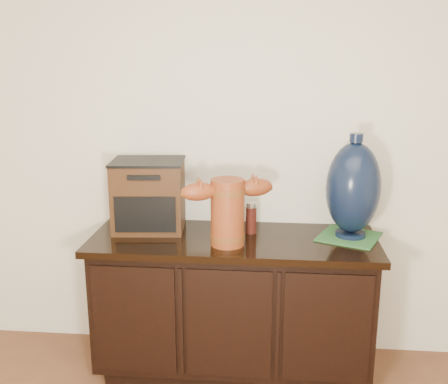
# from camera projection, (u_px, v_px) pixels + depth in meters

# --- Properties ---
(sideboard) EXTENTS (1.46, 0.56, 0.75)m
(sideboard) POSITION_uv_depth(u_px,v_px,m) (233.00, 303.00, 2.76)
(sideboard) COLOR black
(sideboard) RESTS_ON ground
(terracotta_vessel) EXTENTS (0.46, 0.25, 0.33)m
(terracotta_vessel) POSITION_uv_depth(u_px,v_px,m) (228.00, 208.00, 2.53)
(terracotta_vessel) COLOR brown
(terracotta_vessel) RESTS_ON sideboard
(tv_radio) EXTENTS (0.40, 0.33, 0.37)m
(tv_radio) POSITION_uv_depth(u_px,v_px,m) (149.00, 195.00, 2.76)
(tv_radio) COLOR #371E0D
(tv_radio) RESTS_ON sideboard
(green_mat) EXTENTS (0.37, 0.37, 0.01)m
(green_mat) POSITION_uv_depth(u_px,v_px,m) (349.00, 237.00, 2.67)
(green_mat) COLOR #295B2B
(green_mat) RESTS_ON sideboard
(lamp_base) EXTENTS (0.36, 0.36, 0.53)m
(lamp_base) POSITION_uv_depth(u_px,v_px,m) (353.00, 188.00, 2.61)
(lamp_base) COLOR black
(lamp_base) RESTS_ON green_mat
(spray_can) EXTENTS (0.06, 0.06, 0.16)m
(spray_can) POSITION_uv_depth(u_px,v_px,m) (251.00, 218.00, 2.72)
(spray_can) COLOR #5C190F
(spray_can) RESTS_ON sideboard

